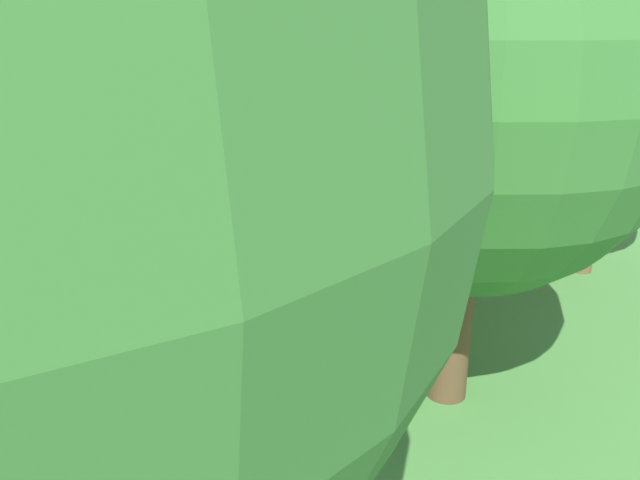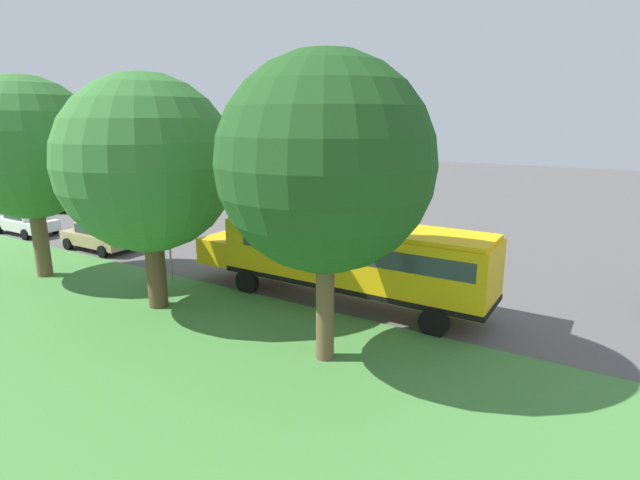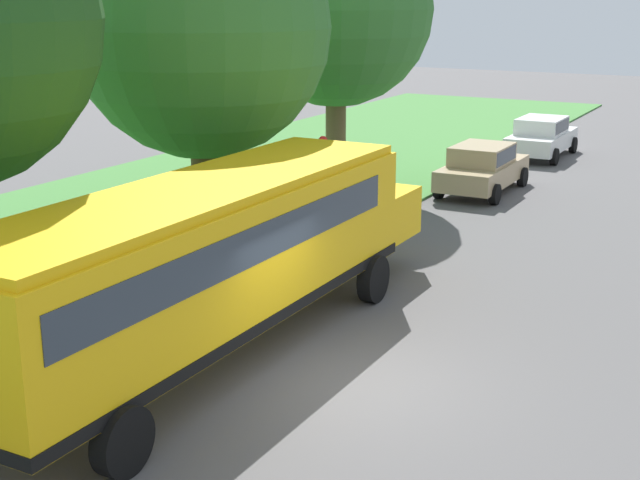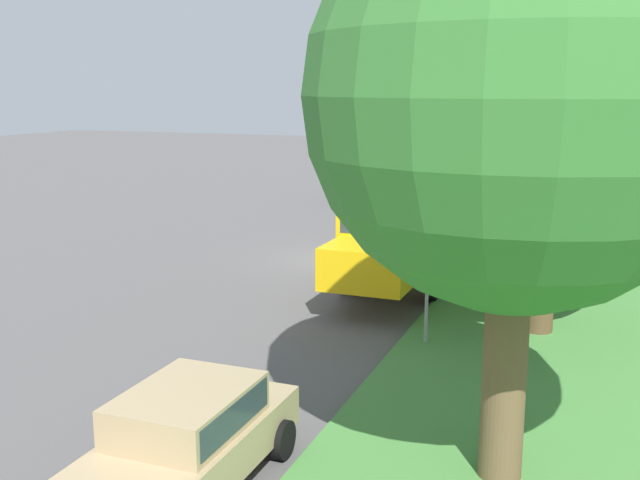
% 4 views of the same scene
% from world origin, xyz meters
% --- Properties ---
extents(ground_plane, '(120.00, 120.00, 0.00)m').
position_xyz_m(ground_plane, '(0.00, 0.00, 0.00)').
color(ground_plane, '#565454').
extents(school_bus, '(2.84, 12.42, 3.16)m').
position_xyz_m(school_bus, '(-2.68, -0.06, 1.92)').
color(school_bus, yellow).
rests_on(school_bus, ground).
extents(car_tan_nearest, '(2.02, 4.40, 1.56)m').
position_xyz_m(car_tan_nearest, '(-2.80, 15.03, 0.88)').
color(car_tan_nearest, tan).
rests_on(car_tan_nearest, ground).
extents(car_white_middle, '(2.02, 4.40, 1.56)m').
position_xyz_m(car_white_middle, '(-2.80, 22.24, 0.88)').
color(car_white_middle, silver).
rests_on(car_white_middle, ground).
extents(oak_tree_roadside_mid, '(6.28, 6.28, 8.57)m').
position_xyz_m(oak_tree_roadside_mid, '(-7.00, 5.60, 5.45)').
color(oak_tree_roadside_mid, brown).
rests_on(oak_tree_roadside_mid, ground).
extents(oak_tree_far_end, '(6.03, 6.03, 8.77)m').
position_xyz_m(oak_tree_far_end, '(-7.18, 13.08, 5.73)').
color(oak_tree_far_end, brown).
rests_on(oak_tree_far_end, ground).
extents(stop_sign, '(0.08, 0.68, 2.74)m').
position_xyz_m(stop_sign, '(-4.60, 7.51, 1.74)').
color(stop_sign, gray).
rests_on(stop_sign, ground).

